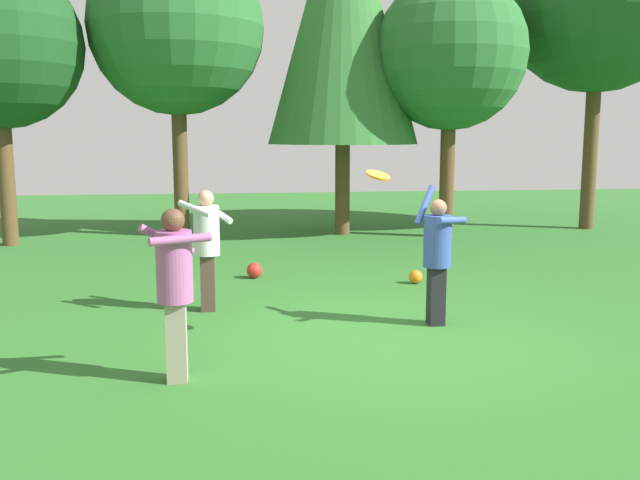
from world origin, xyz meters
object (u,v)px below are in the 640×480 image
at_px(person_catcher, 175,280).
at_px(tree_center, 343,7).
at_px(tree_right, 450,54).
at_px(frisbee, 378,175).
at_px(ball_red, 254,270).
at_px(person_bystander, 207,240).
at_px(person_thrower, 437,251).
at_px(tree_left, 176,28).
at_px(ball_orange, 416,277).

xyz_separation_m(person_catcher, tree_center, (3.13, 9.48, 4.16)).
distance_m(tree_center, tree_right, 2.62).
distance_m(frisbee, ball_red, 4.36).
relative_size(frisbee, ball_red, 1.47).
xyz_separation_m(person_bystander, ball_red, (0.69, 2.03, -0.82)).
height_order(person_thrower, frisbee, frisbee).
distance_m(person_thrower, person_bystander, 3.01).
relative_size(person_catcher, frisbee, 4.42).
relative_size(person_bystander, frisbee, 4.30).
relative_size(person_catcher, tree_left, 0.25).
distance_m(person_catcher, ball_red, 4.86).
height_order(ball_orange, tree_right, tree_right).
bearing_deg(person_bystander, ball_red, 114.10).
relative_size(ball_orange, tree_right, 0.04).
relative_size(person_catcher, person_bystander, 1.03).
xyz_separation_m(person_bystander, frisbee, (1.91, -1.77, 0.94)).
height_order(person_catcher, tree_center, tree_center).
bearing_deg(tree_left, person_catcher, -86.60).
distance_m(ball_red, tree_center, 7.29).
height_order(person_thrower, tree_right, tree_right).
bearing_deg(ball_orange, tree_left, 125.13).
bearing_deg(tree_right, tree_center, 162.87).
relative_size(tree_center, tree_left, 1.25).
relative_size(person_thrower, tree_left, 0.26).
bearing_deg(frisbee, person_bystander, 137.17).
height_order(person_catcher, tree_left, tree_left).
xyz_separation_m(ball_red, tree_right, (4.52, 4.08, 3.95)).
relative_size(ball_red, tree_left, 0.04).
distance_m(person_bystander, frisbee, 2.77).
height_order(person_catcher, tree_right, tree_right).
bearing_deg(frisbee, tree_left, 107.20).
height_order(ball_red, tree_right, tree_right).
height_order(person_thrower, ball_orange, person_thrower).
bearing_deg(person_catcher, person_bystander, 62.47).
distance_m(person_catcher, ball_orange, 5.29).
relative_size(frisbee, tree_right, 0.06).
bearing_deg(ball_orange, tree_center, 92.83).
xyz_separation_m(person_catcher, person_bystander, (0.21, 2.67, -0.03)).
distance_m(tree_left, tree_right, 6.07).
relative_size(frisbee, tree_center, 0.05).
relative_size(person_catcher, ball_orange, 7.68).
height_order(person_thrower, tree_left, tree_left).
xyz_separation_m(frisbee, ball_red, (-1.22, 3.80, -1.76)).
relative_size(ball_red, tree_right, 0.04).
bearing_deg(person_catcher, tree_center, 48.76).
xyz_separation_m(person_thrower, tree_left, (-3.60, 7.99, 3.72)).
xyz_separation_m(person_bystander, tree_right, (5.20, 6.11, 3.12)).
height_order(ball_red, tree_center, tree_center).
distance_m(person_thrower, ball_orange, 2.51).
relative_size(person_catcher, tree_center, 0.20).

